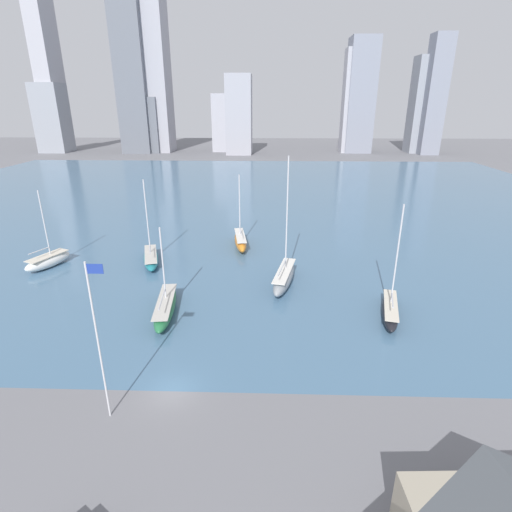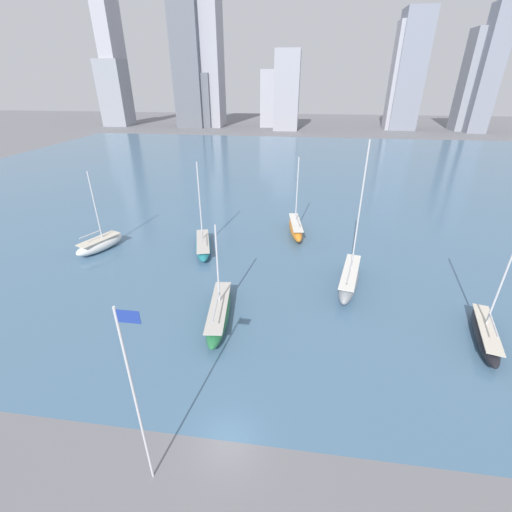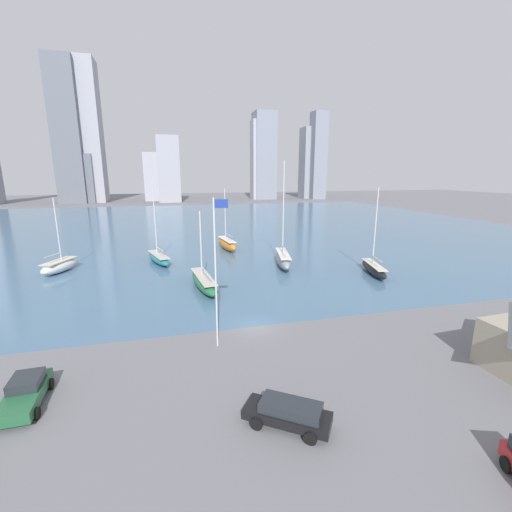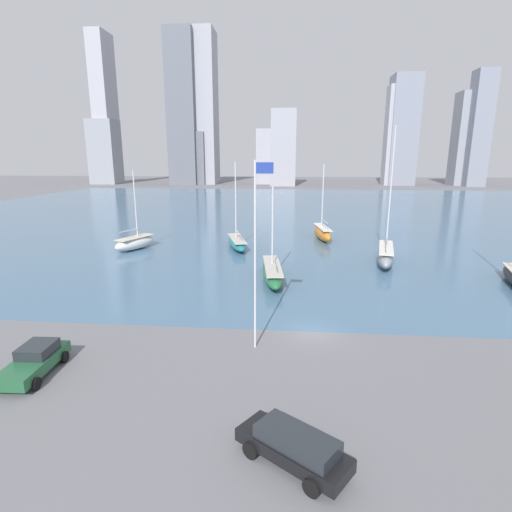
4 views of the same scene
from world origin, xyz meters
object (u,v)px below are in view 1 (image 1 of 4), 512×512
sailboat_white (48,261)px  sailboat_teal (151,257)px  flag_pole (98,339)px  sailboat_green (165,307)px  sailboat_orange (240,241)px  sailboat_black (390,309)px  sailboat_gray (284,277)px

sailboat_white → sailboat_teal: size_ratio=0.91×
flag_pole → sailboat_green: bearing=88.5°
sailboat_teal → sailboat_orange: bearing=13.2°
sailboat_green → flag_pole: bearing=-97.9°
sailboat_black → sailboat_gray: bearing=160.0°
flag_pole → sailboat_green: 17.08m
sailboat_white → sailboat_gray: size_ratio=0.68×
sailboat_black → sailboat_green: size_ratio=1.16×
flag_pole → sailboat_white: 36.00m
sailboat_green → sailboat_gray: bearing=24.0°
flag_pole → sailboat_gray: 28.53m
flag_pole → sailboat_orange: size_ratio=1.08×
sailboat_gray → sailboat_teal: bearing=172.0°
sailboat_teal → sailboat_green: bearing=-85.2°
sailboat_white → sailboat_green: sailboat_white is taller
sailboat_gray → sailboat_teal: size_ratio=1.34×
sailboat_green → sailboat_gray: size_ratio=0.66×
sailboat_gray → sailboat_orange: bearing=127.0°
sailboat_gray → sailboat_teal: sailboat_gray is taller
sailboat_teal → sailboat_orange: (13.00, 7.41, 0.30)m
sailboat_white → sailboat_gray: sailboat_gray is taller
sailboat_black → sailboat_teal: bearing=168.2°
sailboat_black → sailboat_teal: sailboat_black is taller
sailboat_teal → sailboat_orange: sailboat_teal is taller
sailboat_green → sailboat_teal: 16.49m
sailboat_orange → sailboat_green: bearing=-115.3°
sailboat_green → sailboat_teal: sailboat_teal is taller
sailboat_white → sailboat_orange: (27.60, 9.53, 0.14)m
flag_pole → sailboat_gray: size_ratio=0.77×
flag_pole → sailboat_black: flag_pole is taller
flag_pole → sailboat_gray: sailboat_gray is taller
sailboat_black → sailboat_green: bearing=-165.6°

